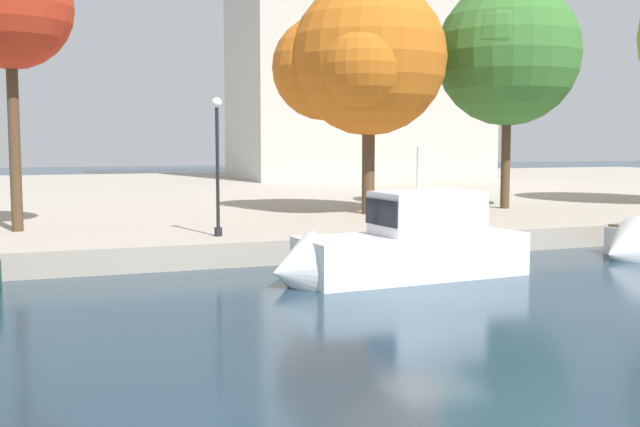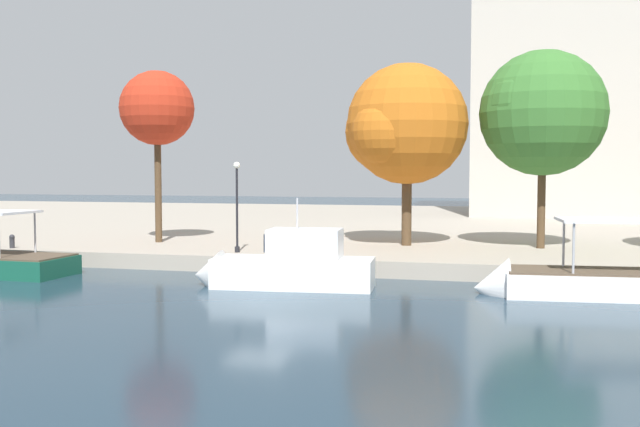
{
  "view_description": "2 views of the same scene",
  "coord_description": "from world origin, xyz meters",
  "px_view_note": "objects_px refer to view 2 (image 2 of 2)",
  "views": [
    {
      "loc": [
        -9.67,
        -17.65,
        4.06
      ],
      "look_at": [
        -2.32,
        2.33,
        2.05
      ],
      "focal_mm": 43.11,
      "sensor_mm": 36.0,
      "label": 1
    },
    {
      "loc": [
        9.39,
        -26.75,
        5.03
      ],
      "look_at": [
        1.38,
        4.8,
        3.11
      ],
      "focal_mm": 40.0,
      "sensor_mm": 36.0,
      "label": 2
    }
  ],
  "objects_px": {
    "tour_boat_3": "(624,288)",
    "lamp_post": "(237,201)",
    "tree_5": "(539,113)",
    "tree_2": "(400,127)",
    "mooring_bollard_0": "(12,241)",
    "motor_yacht_2": "(283,270)",
    "tree_0": "(156,109)"
  },
  "relations": [
    {
      "from": "tour_boat_3",
      "to": "lamp_post",
      "type": "distance_m",
      "value": 18.98
    },
    {
      "from": "lamp_post",
      "to": "tree_5",
      "type": "bearing_deg",
      "value": 21.11
    },
    {
      "from": "lamp_post",
      "to": "tree_2",
      "type": "relative_size",
      "value": 0.46
    },
    {
      "from": "tour_boat_3",
      "to": "tree_5",
      "type": "bearing_deg",
      "value": -79.18
    },
    {
      "from": "tour_boat_3",
      "to": "tree_2",
      "type": "bearing_deg",
      "value": -49.33
    },
    {
      "from": "mooring_bollard_0",
      "to": "tree_2",
      "type": "xyz_separation_m",
      "value": [
        20.46,
        7.02,
        6.36
      ]
    },
    {
      "from": "tour_boat_3",
      "to": "tree_2",
      "type": "height_order",
      "value": "tree_2"
    },
    {
      "from": "tree_5",
      "to": "motor_yacht_2",
      "type": "bearing_deg",
      "value": -134.38
    },
    {
      "from": "motor_yacht_2",
      "to": "mooring_bollard_0",
      "type": "xyz_separation_m",
      "value": [
        -16.95,
        4.32,
        0.46
      ]
    },
    {
      "from": "tour_boat_3",
      "to": "tree_2",
      "type": "distance_m",
      "value": 16.43
    },
    {
      "from": "motor_yacht_2",
      "to": "tree_5",
      "type": "distance_m",
      "value": 17.55
    },
    {
      "from": "motor_yacht_2",
      "to": "tree_5",
      "type": "relative_size",
      "value": 0.75
    },
    {
      "from": "mooring_bollard_0",
      "to": "tree_0",
      "type": "relative_size",
      "value": 0.07
    },
    {
      "from": "lamp_post",
      "to": "tree_0",
      "type": "relative_size",
      "value": 0.46
    },
    {
      "from": "motor_yacht_2",
      "to": "tree_0",
      "type": "bearing_deg",
      "value": -46.0
    },
    {
      "from": "tree_0",
      "to": "lamp_post",
      "type": "bearing_deg",
      "value": -31.23
    },
    {
      "from": "tour_boat_3",
      "to": "tree_2",
      "type": "relative_size",
      "value": 1.21
    },
    {
      "from": "lamp_post",
      "to": "tree_2",
      "type": "height_order",
      "value": "tree_2"
    },
    {
      "from": "mooring_bollard_0",
      "to": "lamp_post",
      "type": "relative_size",
      "value": 0.16
    },
    {
      "from": "tree_0",
      "to": "tree_2",
      "type": "relative_size",
      "value": 0.98
    },
    {
      "from": "tree_0",
      "to": "mooring_bollard_0",
      "type": "bearing_deg",
      "value": -140.27
    },
    {
      "from": "tree_0",
      "to": "tree_2",
      "type": "distance_m",
      "value": 14.45
    },
    {
      "from": "motor_yacht_2",
      "to": "tree_0",
      "type": "relative_size",
      "value": 0.79
    },
    {
      "from": "motor_yacht_2",
      "to": "tree_2",
      "type": "xyz_separation_m",
      "value": [
        3.5,
        11.34,
        6.82
      ]
    },
    {
      "from": "tour_boat_3",
      "to": "tree_0",
      "type": "height_order",
      "value": "tree_0"
    },
    {
      "from": "lamp_post",
      "to": "tree_0",
      "type": "bearing_deg",
      "value": 148.77
    },
    {
      "from": "motor_yacht_2",
      "to": "lamp_post",
      "type": "relative_size",
      "value": 1.71
    },
    {
      "from": "motor_yacht_2",
      "to": "tour_boat_3",
      "type": "distance_m",
      "value": 14.03
    },
    {
      "from": "mooring_bollard_0",
      "to": "tree_2",
      "type": "height_order",
      "value": "tree_2"
    },
    {
      "from": "tour_boat_3",
      "to": "mooring_bollard_0",
      "type": "xyz_separation_m",
      "value": [
        -30.94,
        3.36,
        0.85
      ]
    },
    {
      "from": "motor_yacht_2",
      "to": "tree_0",
      "type": "distance_m",
      "value": 16.42
    },
    {
      "from": "mooring_bollard_0",
      "to": "tree_5",
      "type": "xyz_separation_m",
      "value": [
        28.07,
        7.04,
        6.98
      ]
    }
  ]
}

